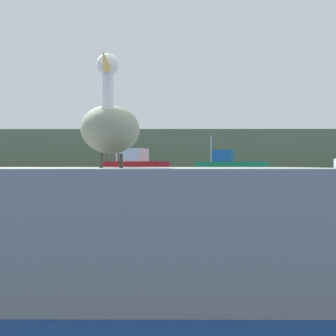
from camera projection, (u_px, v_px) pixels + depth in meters
ground_plane at (118, 251)px, 3.98m from camera, size 260.00×260.00×0.00m
hillside_backdrop at (168, 151)px, 82.37m from camera, size 140.00×14.55×7.48m
pier_dock at (111, 218)px, 3.34m from camera, size 3.56×2.25×0.82m
pelican at (111, 128)px, 3.32m from camera, size 0.54×1.23×0.84m
fishing_boat_green at (229, 165)px, 40.72m from camera, size 7.10×4.87×3.84m
fishing_boat_red at (134, 164)px, 45.98m from camera, size 8.10×5.64×4.95m
mooring_buoy at (35, 185)px, 11.34m from camera, size 0.57×0.57×0.57m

